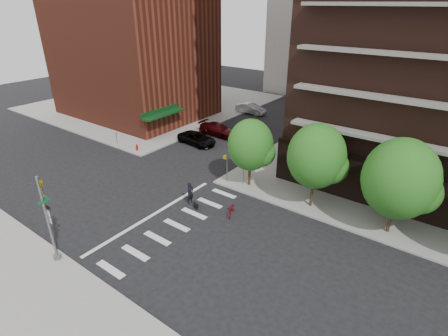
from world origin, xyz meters
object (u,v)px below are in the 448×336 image
Objects in this scene: parked_car_maroon at (218,130)px; scooter at (231,210)px; dog_walker at (190,193)px; parked_car_silver at (251,109)px; traffic_signal at (50,226)px; parked_car_black at (197,138)px; fire_hydrant at (137,147)px.

parked_car_maroon is 2.96× the size of scooter.
parked_car_maroon is 16.48m from dog_walker.
parked_car_silver is 27.71m from scooter.
traffic_signal is 1.28× the size of parked_car_silver.
parked_car_black is 15.63m from scooter.
traffic_signal is 1.15× the size of parked_car_maroon.
dog_walker reaches higher than scooter.
traffic_signal is 25.69m from parked_car_maroon.
traffic_signal is at bearing 169.87° from dog_walker.
scooter is at bearing -14.49° from fire_hydrant.
parked_car_silver reaches higher than scooter.
dog_walker is at bearing 78.43° from traffic_signal.
traffic_signal is 8.20× the size of fire_hydrant.
scooter is (5.93, 11.17, -2.24)m from traffic_signal.
parked_car_black reaches higher than fire_hydrant.
dog_walker is (12.19, -4.73, 0.40)m from fire_hydrant.
scooter is (12.09, -9.91, -0.23)m from parked_car_black.
parked_car_silver is (2.30, 19.98, 0.22)m from fire_hydrant.
dog_walker reaches higher than parked_car_black.
fire_hydrant is 0.14× the size of parked_car_maroon.
parked_car_maroon is 1.11× the size of parked_car_silver.
fire_hydrant is 6.96m from parked_car_black.
parked_car_silver reaches higher than fire_hydrant.
parked_car_silver is (-1.57, 14.20, 0.08)m from parked_car_black.
scooter is at bearing -151.38° from parked_car_silver.
traffic_signal is 36.16m from parked_car_silver.
parked_car_maroon is (4.10, 9.62, 0.20)m from fire_hydrant.
parked_car_maroon is at bearing 103.39° from traffic_signal.
fire_hydrant is 0.38× the size of dog_walker.
parked_car_black is at bearing 176.36° from parked_car_maroon.
parked_car_black is (-6.16, 21.08, -2.01)m from traffic_signal.
traffic_signal is 3.41× the size of scooter.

